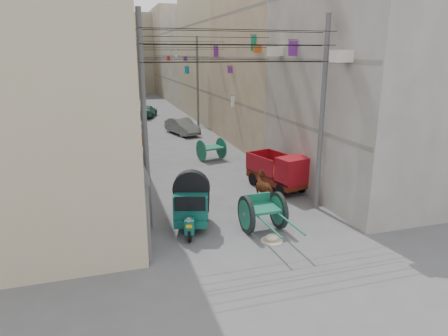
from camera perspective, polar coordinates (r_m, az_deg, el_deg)
name	(u,v)px	position (r m, az deg, el deg)	size (l,w,h in m)	color
ground	(309,299)	(11.75, 12.08, -17.87)	(140.00, 140.00, 0.00)	#4D4D50
building_row_left	(65,54)	(42.65, -21.80, 14.87)	(8.00, 62.00, 14.00)	tan
building_row_right	(224,54)	(44.49, -0.03, 15.96)	(8.00, 62.00, 14.00)	#A19B96
end_cap_building	(127,54)	(74.59, -13.70, 15.57)	(22.00, 10.00, 13.00)	#A0977E
shutters_left	(131,163)	(19.48, -13.20, 0.72)	(0.18, 14.40, 2.88)	#505056
signboards	(170,96)	(30.64, -7.66, 10.14)	(8.22, 40.52, 5.67)	#6E2486
ac_units	(308,31)	(18.30, 11.92, 18.65)	(0.70, 6.55, 3.35)	beige
utility_poles	(183,94)	(26.03, -5.93, 10.44)	(7.40, 22.20, 8.00)	#505052
overhead_cables	(190,49)	(23.37, -4.82, 16.64)	(7.40, 22.52, 1.12)	black
auto_rickshaw	(192,202)	(15.33, -4.63, -4.91)	(1.86, 2.56, 1.74)	black
tonga_cart	(263,212)	(15.22, 5.54, -6.24)	(1.55, 3.20, 1.43)	black
mini_truck	(282,173)	(19.62, 8.31, -0.76)	(2.27, 3.54, 1.84)	black
second_cart	(211,149)	(25.27, -1.82, 2.78)	(1.77, 1.64, 1.33)	#155F46
feed_sack	(272,238)	(14.65, 6.85, -9.84)	(0.50, 0.40, 0.25)	#BCB29C
horse	(267,189)	(17.77, 6.11, -3.01)	(0.78, 1.71, 1.44)	brown
distant_car_white	(135,131)	(32.44, -12.64, 5.24)	(1.52, 3.79, 1.29)	#B2B2B2
distant_car_grey	(182,126)	(33.64, -6.01, 5.95)	(1.41, 4.05, 1.34)	slate
distant_car_green	(147,111)	(43.67, -10.99, 7.98)	(1.72, 4.23, 1.23)	#1C5443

